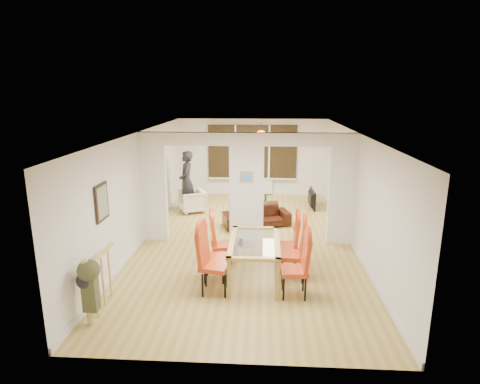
# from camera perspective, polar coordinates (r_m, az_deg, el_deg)

# --- Properties ---
(floor) EXTENTS (5.00, 9.00, 0.01)m
(floor) POSITION_cam_1_polar(r_m,az_deg,el_deg) (9.75, 0.91, -6.93)
(floor) COLOR #B09447
(floor) RESTS_ON ground
(room_walls) EXTENTS (5.00, 9.00, 2.60)m
(room_walls) POSITION_cam_1_polar(r_m,az_deg,el_deg) (9.36, 0.94, 0.52)
(room_walls) COLOR silver
(room_walls) RESTS_ON floor
(divider_wall) EXTENTS (5.00, 0.18, 2.60)m
(divider_wall) POSITION_cam_1_polar(r_m,az_deg,el_deg) (9.36, 0.94, 0.52)
(divider_wall) COLOR white
(divider_wall) RESTS_ON floor
(bay_window_blinds) EXTENTS (3.00, 0.08, 1.80)m
(bay_window_blinds) POSITION_cam_1_polar(r_m,az_deg,el_deg) (13.68, 1.76, 5.75)
(bay_window_blinds) COLOR black
(bay_window_blinds) RESTS_ON room_walls
(radiator) EXTENTS (1.40, 0.08, 0.50)m
(radiator) POSITION_cam_1_polar(r_m,az_deg,el_deg) (13.87, 1.72, 0.82)
(radiator) COLOR white
(radiator) RESTS_ON floor
(pendant_light) EXTENTS (0.36, 0.36, 0.36)m
(pendant_light) POSITION_cam_1_polar(r_m,az_deg,el_deg) (12.46, 3.02, 7.92)
(pendant_light) COLOR orange
(pendant_light) RESTS_ON room_walls
(stair_newel) EXTENTS (0.40, 1.20, 1.10)m
(stair_newel) POSITION_cam_1_polar(r_m,az_deg,el_deg) (7.10, -19.14, -11.35)
(stair_newel) COLOR tan
(stair_newel) RESTS_ON floor
(wall_poster) EXTENTS (0.04, 0.52, 0.67)m
(wall_poster) POSITION_cam_1_polar(r_m,az_deg,el_deg) (7.52, -19.06, -1.37)
(wall_poster) COLOR gray
(wall_poster) RESTS_ON room_walls
(pillar_photo) EXTENTS (0.30, 0.03, 0.25)m
(pillar_photo) POSITION_cam_1_polar(r_m,az_deg,el_deg) (9.20, 0.92, 2.19)
(pillar_photo) COLOR #4C8CD8
(pillar_photo) RESTS_ON divider_wall
(dining_table) EXTENTS (0.94, 1.67, 0.78)m
(dining_table) POSITION_cam_1_polar(r_m,az_deg,el_deg) (7.74, 2.06, -9.63)
(dining_table) COLOR #AB8E3F
(dining_table) RESTS_ON floor
(dining_chair_la) EXTENTS (0.56, 0.56, 1.19)m
(dining_chair_la) POSITION_cam_1_polar(r_m,az_deg,el_deg) (7.19, -3.61, -9.81)
(dining_chair_la) COLOR #B43512
(dining_chair_la) RESTS_ON floor
(dining_chair_lb) EXTENTS (0.52, 0.52, 1.06)m
(dining_chair_lb) POSITION_cam_1_polar(r_m,az_deg,el_deg) (7.66, -3.62, -8.77)
(dining_chair_lb) COLOR #B43512
(dining_chair_lb) RESTS_ON floor
(dining_chair_lc) EXTENTS (0.51, 0.51, 1.07)m
(dining_chair_lc) POSITION_cam_1_polar(r_m,az_deg,el_deg) (8.22, -2.55, -7.09)
(dining_chair_lc) COLOR #B43512
(dining_chair_lc) RESTS_ON floor
(dining_chair_ra) EXTENTS (0.47, 0.47, 1.12)m
(dining_chair_ra) POSITION_cam_1_polar(r_m,az_deg,el_deg) (7.14, 7.73, -10.40)
(dining_chair_ra) COLOR #B43512
(dining_chair_ra) RESTS_ON floor
(dining_chair_rb) EXTENTS (0.48, 0.48, 1.14)m
(dining_chair_rb) POSITION_cam_1_polar(r_m,az_deg,el_deg) (7.73, 7.45, -8.31)
(dining_chair_rb) COLOR #B43512
(dining_chair_rb) RESTS_ON floor
(dining_chair_rc) EXTENTS (0.43, 0.43, 1.08)m
(dining_chair_rc) POSITION_cam_1_polar(r_m,az_deg,el_deg) (8.21, 6.67, -7.13)
(dining_chair_rc) COLOR #B43512
(dining_chair_rc) RESTS_ON floor
(sofa) EXTENTS (1.88, 1.17, 0.51)m
(sofa) POSITION_cam_1_polar(r_m,az_deg,el_deg) (10.76, 2.36, -3.43)
(sofa) COLOR black
(sofa) RESTS_ON floor
(armchair) EXTENTS (0.94, 0.95, 0.66)m
(armchair) POSITION_cam_1_polar(r_m,az_deg,el_deg) (12.00, -6.80, -1.28)
(armchair) COLOR beige
(armchair) RESTS_ON floor
(person) EXTENTS (0.72, 0.54, 1.81)m
(person) POSITION_cam_1_polar(r_m,az_deg,el_deg) (11.99, -7.61, 1.51)
(person) COLOR black
(person) RESTS_ON floor
(television) EXTENTS (0.98, 0.17, 0.56)m
(television) POSITION_cam_1_polar(r_m,az_deg,el_deg) (12.54, 9.82, -0.93)
(television) COLOR black
(television) RESTS_ON floor
(coffee_table) EXTENTS (1.12, 0.66, 0.24)m
(coffee_table) POSITION_cam_1_polar(r_m,az_deg,el_deg) (12.09, 2.93, -2.10)
(coffee_table) COLOR #322411
(coffee_table) RESTS_ON floor
(bottle) EXTENTS (0.07, 0.07, 0.26)m
(bottle) POSITION_cam_1_polar(r_m,az_deg,el_deg) (12.02, 3.65, -0.96)
(bottle) COLOR #143F19
(bottle) RESTS_ON coffee_table
(bowl) EXTENTS (0.21, 0.21, 0.05)m
(bowl) POSITION_cam_1_polar(r_m,az_deg,el_deg) (11.93, 3.57, -1.58)
(bowl) COLOR #322411
(bowl) RESTS_ON coffee_table
(shoes) EXTENTS (0.24, 0.26, 0.10)m
(shoes) POSITION_cam_1_polar(r_m,az_deg,el_deg) (9.47, -0.39, -7.25)
(shoes) COLOR black
(shoes) RESTS_ON floor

